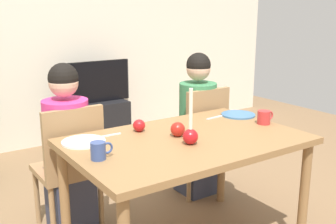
# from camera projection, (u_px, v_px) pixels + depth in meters

# --- Properties ---
(back_wall) EXTENTS (6.40, 0.10, 2.60)m
(back_wall) POSITION_uv_depth(u_px,v_px,m) (44.00, 28.00, 4.39)
(back_wall) COLOR beige
(back_wall) RESTS_ON ground
(dining_table) EXTENTS (1.40, 0.90, 0.75)m
(dining_table) POSITION_uv_depth(u_px,v_px,m) (186.00, 151.00, 2.46)
(dining_table) COLOR olive
(dining_table) RESTS_ON ground
(chair_left) EXTENTS (0.40, 0.40, 0.90)m
(chair_left) POSITION_uv_depth(u_px,v_px,m) (70.00, 162.00, 2.71)
(chair_left) COLOR #99754C
(chair_left) RESTS_ON ground
(chair_right) EXTENTS (0.40, 0.40, 0.90)m
(chair_right) POSITION_uv_depth(u_px,v_px,m) (200.00, 134.00, 3.31)
(chair_right) COLOR #99754C
(chair_right) RESTS_ON ground
(person_left_child) EXTENTS (0.30, 0.30, 1.17)m
(person_left_child) POSITION_uv_depth(u_px,v_px,m) (68.00, 153.00, 2.72)
(person_left_child) COLOR #33384C
(person_left_child) RESTS_ON ground
(person_right_child) EXTENTS (0.30, 0.30, 1.17)m
(person_right_child) POSITION_uv_depth(u_px,v_px,m) (197.00, 127.00, 3.32)
(person_right_child) COLOR #33384C
(person_right_child) RESTS_ON ground
(tv_stand) EXTENTS (0.64, 0.40, 0.48)m
(tv_stand) POSITION_uv_depth(u_px,v_px,m) (98.00, 122.00, 4.66)
(tv_stand) COLOR black
(tv_stand) RESTS_ON ground
(tv) EXTENTS (0.79, 0.05, 0.46)m
(tv) POSITION_uv_depth(u_px,v_px,m) (97.00, 82.00, 4.55)
(tv) COLOR black
(tv) RESTS_ON tv_stand
(candle_centerpiece) EXTENTS (0.09, 0.09, 0.33)m
(candle_centerpiece) POSITION_uv_depth(u_px,v_px,m) (190.00, 133.00, 2.32)
(candle_centerpiece) COLOR red
(candle_centerpiece) RESTS_ON dining_table
(plate_left) EXTENTS (0.25, 0.25, 0.01)m
(plate_left) POSITION_uv_depth(u_px,v_px,m) (84.00, 142.00, 2.36)
(plate_left) COLOR white
(plate_left) RESTS_ON dining_table
(plate_right) EXTENTS (0.25, 0.25, 0.01)m
(plate_right) POSITION_uv_depth(u_px,v_px,m) (238.00, 115.00, 2.96)
(plate_right) COLOR teal
(plate_right) RESTS_ON dining_table
(mug_left) EXTENTS (0.12, 0.08, 0.09)m
(mug_left) POSITION_uv_depth(u_px,v_px,m) (99.00, 151.00, 2.09)
(mug_left) COLOR #33477F
(mug_left) RESTS_ON dining_table
(mug_right) EXTENTS (0.13, 0.09, 0.09)m
(mug_right) POSITION_uv_depth(u_px,v_px,m) (264.00, 117.00, 2.74)
(mug_right) COLOR #B72D2D
(mug_right) RESTS_ON dining_table
(fork_left) EXTENTS (0.18, 0.01, 0.01)m
(fork_left) POSITION_uv_depth(u_px,v_px,m) (107.00, 136.00, 2.48)
(fork_left) COLOR silver
(fork_left) RESTS_ON dining_table
(fork_right) EXTENTS (0.18, 0.03, 0.01)m
(fork_right) POSITION_uv_depth(u_px,v_px,m) (216.00, 117.00, 2.90)
(fork_right) COLOR silver
(fork_right) RESTS_ON dining_table
(apple_near_candle) EXTENTS (0.09, 0.09, 0.09)m
(apple_near_candle) POSITION_uv_depth(u_px,v_px,m) (178.00, 129.00, 2.47)
(apple_near_candle) COLOR #AC1E15
(apple_near_candle) RESTS_ON dining_table
(apple_by_left_plate) EXTENTS (0.08, 0.08, 0.08)m
(apple_by_left_plate) POSITION_uv_depth(u_px,v_px,m) (139.00, 125.00, 2.57)
(apple_by_left_plate) COLOR #B5161A
(apple_by_left_plate) RESTS_ON dining_table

